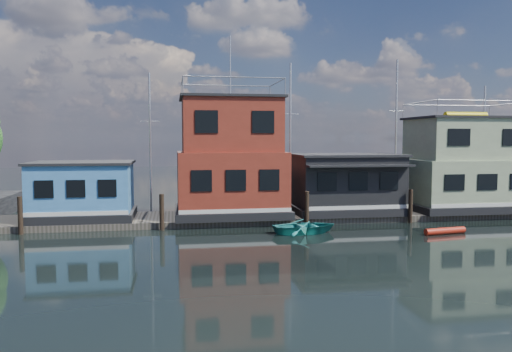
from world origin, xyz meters
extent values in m
plane|color=black|center=(0.00, 0.00, 0.00)|extent=(160.00, 160.00, 0.00)
cube|color=#595147|center=(0.00, 12.00, 0.20)|extent=(48.00, 5.00, 0.40)
cube|color=black|center=(-18.00, 12.00, 0.65)|extent=(6.40, 4.90, 0.50)
cube|color=#4B92DB|center=(-18.00, 12.00, 2.40)|extent=(6.00, 4.50, 3.00)
cube|color=black|center=(-18.00, 12.00, 3.98)|extent=(6.30, 4.80, 0.16)
cube|color=black|center=(-8.50, 12.00, 0.65)|extent=(7.40, 5.90, 0.50)
cube|color=maroon|center=(-8.50, 12.00, 2.77)|extent=(7.00, 5.50, 3.74)
cube|color=maroon|center=(-8.50, 12.00, 6.37)|extent=(6.30, 4.95, 3.46)
cube|color=black|center=(-8.50, 12.00, 8.18)|extent=(6.65, 5.23, 0.16)
cylinder|color=silver|center=(-8.50, 12.00, 10.26)|extent=(0.08, 0.08, 4.00)
cube|color=black|center=(-0.50, 12.00, 0.65)|extent=(7.40, 5.40, 0.50)
cube|color=black|center=(-0.50, 12.00, 2.60)|extent=(7.00, 5.00, 3.40)
cube|color=black|center=(-0.50, 12.00, 4.38)|extent=(7.30, 5.30, 0.16)
cube|color=black|center=(-0.50, 9.20, 3.79)|extent=(7.00, 1.20, 0.12)
cube|color=black|center=(8.50, 12.00, 0.65)|extent=(8.40, 5.90, 0.50)
cube|color=#9FB087|center=(8.50, 12.00, 2.46)|extent=(8.00, 5.50, 3.12)
cube|color=#9FB087|center=(8.50, 12.00, 5.46)|extent=(7.20, 4.95, 2.88)
cube|color=black|center=(8.50, 12.00, 6.98)|extent=(7.60, 5.23, 0.16)
cylinder|color=yellow|center=(8.50, 12.00, 7.15)|extent=(3.20, 0.56, 0.56)
cylinder|color=#2D2116|center=(-21.00, 9.20, 1.10)|extent=(0.28, 0.28, 2.20)
cylinder|color=#2D2116|center=(-13.00, 9.20, 1.10)|extent=(0.28, 0.28, 2.20)
cylinder|color=#2D2116|center=(-4.00, 9.20, 1.10)|extent=(0.28, 0.28, 2.20)
cylinder|color=#2D2116|center=(3.00, 9.20, 1.10)|extent=(0.28, 0.28, 2.20)
cylinder|color=silver|center=(-14.00, 18.00, 5.25)|extent=(0.16, 0.16, 10.50)
cylinder|color=silver|center=(-14.00, 18.00, 6.83)|extent=(1.40, 0.06, 0.06)
cylinder|color=silver|center=(-3.00, 18.00, 5.75)|extent=(0.16, 0.16, 11.50)
cylinder|color=silver|center=(-3.00, 18.00, 7.48)|extent=(1.40, 0.06, 0.06)
cylinder|color=silver|center=(6.00, 18.00, 6.00)|extent=(0.16, 0.16, 12.00)
cylinder|color=silver|center=(6.00, 18.00, 7.80)|extent=(1.40, 0.06, 0.06)
cylinder|color=silver|center=(14.00, 18.00, 5.00)|extent=(0.16, 0.16, 10.00)
cylinder|color=silver|center=(14.00, 18.00, 6.50)|extent=(1.40, 0.06, 0.06)
cylinder|color=#B32313|center=(3.17, 5.25, 0.19)|extent=(2.67, 0.80, 0.39)
imported|color=teal|center=(-4.72, 6.87, 0.39)|extent=(4.00, 3.06, 0.77)
camera|label=1|loc=(-12.30, -21.04, 5.51)|focal=35.00mm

